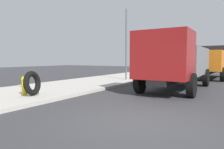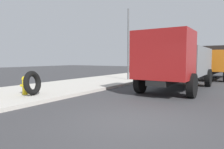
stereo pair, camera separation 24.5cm
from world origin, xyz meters
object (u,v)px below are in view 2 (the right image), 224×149
object	(u,v)px
dump_truck_gray	(177,61)
street_light_pole	(128,44)
dump_truck_yellow	(221,60)
fire_hydrant	(25,85)
loose_tire	(32,83)
dump_truck_orange	(214,60)

from	to	relation	value
dump_truck_gray	street_light_pole	size ratio (longest dim) A/B	1.30
dump_truck_yellow	street_light_pole	bearing A→B (deg)	166.77
fire_hydrant	dump_truck_gray	world-z (taller)	dump_truck_gray
dump_truck_gray	street_light_pole	distance (m)	5.27
fire_hydrant	dump_truck_gray	xyz separation A→B (m)	(6.09, -5.00, 1.02)
loose_tire	dump_truck_gray	world-z (taller)	dump_truck_gray
fire_hydrant	dump_truck_gray	bearing A→B (deg)	-39.36
loose_tire	dump_truck_orange	xyz separation A→B (m)	(14.76, -5.36, 0.92)
dump_truck_orange	street_light_pole	distance (m)	8.24
dump_truck_yellow	street_light_pole	world-z (taller)	street_light_pole
loose_tire	dump_truck_yellow	size ratio (longest dim) A/B	0.15
loose_tire	dump_truck_yellow	world-z (taller)	dump_truck_yellow
loose_tire	street_light_pole	bearing A→B (deg)	-0.69
loose_tire	street_light_pole	world-z (taller)	street_light_pole
fire_hydrant	dump_truck_yellow	world-z (taller)	dump_truck_yellow
fire_hydrant	dump_truck_yellow	distance (m)	28.48
loose_tire	street_light_pole	xyz separation A→B (m)	(8.53, -0.10, 2.16)
fire_hydrant	dump_truck_orange	xyz separation A→B (m)	(14.83, -5.79, 1.02)
loose_tire	dump_truck_orange	distance (m)	15.73
dump_truck_gray	dump_truck_orange	size ratio (longest dim) A/B	0.99
dump_truck_gray	dump_truck_yellow	bearing A→B (deg)	-0.25
loose_tire	dump_truck_gray	xyz separation A→B (m)	(6.02, -4.57, 0.92)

